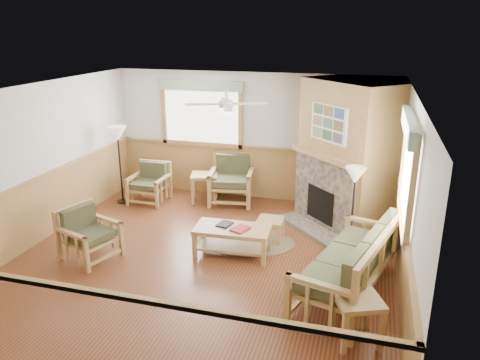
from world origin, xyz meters
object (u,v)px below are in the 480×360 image
(end_table_sofa, at_px, (357,320))
(floor_lamp_right, at_px, (353,210))
(sofa, at_px, (350,261))
(end_table_chairs, at_px, (204,188))
(floor_lamp_left, at_px, (120,165))
(armchair_left, at_px, (89,234))
(armchair_back_left, at_px, (149,183))
(coffee_table, at_px, (232,241))
(footstool, at_px, (270,229))
(armchair_back_right, at_px, (231,180))

(end_table_sofa, relative_size, floor_lamp_right, 0.40)
(floor_lamp_right, bearing_deg, sofa, -87.71)
(end_table_chairs, xyz_separation_m, end_table_sofa, (3.34, -3.92, -0.01))
(floor_lamp_left, bearing_deg, end_table_sofa, -34.12)
(armchair_left, bearing_deg, floor_lamp_right, -52.17)
(armchair_back_left, height_order, coffee_table, armchair_back_left)
(sofa, height_order, coffee_table, sofa)
(sofa, relative_size, floor_lamp_left, 1.35)
(armchair_left, bearing_deg, footstool, -42.08)
(end_table_sofa, height_order, floor_lamp_left, floor_lamp_left)
(armchair_back_right, xyz_separation_m, footstool, (1.20, -1.58, -0.30))
(armchair_back_left, bearing_deg, end_table_chairs, 18.11)
(armchair_left, xyz_separation_m, end_table_sofa, (4.23, -0.99, -0.13))
(sofa, distance_m, armchair_back_right, 4.00)
(coffee_table, bearing_deg, sofa, -23.08)
(footstool, bearing_deg, armchair_back_left, 159.07)
(end_table_chairs, xyz_separation_m, footstool, (1.76, -1.46, -0.11))
(coffee_table, height_order, end_table_sofa, end_table_sofa)
(floor_lamp_right, bearing_deg, footstool, 176.43)
(armchair_back_left, distance_m, armchair_left, 2.59)
(sofa, bearing_deg, coffee_table, -93.76)
(armchair_back_right, relative_size, armchair_left, 1.17)
(sofa, bearing_deg, end_table_sofa, 24.44)
(coffee_table, relative_size, floor_lamp_left, 0.74)
(floor_lamp_left, bearing_deg, coffee_table, -29.51)
(sofa, bearing_deg, floor_lamp_left, -99.81)
(sofa, xyz_separation_m, floor_lamp_right, (-0.05, 1.34, 0.23))
(coffee_table, bearing_deg, footstool, 53.93)
(armchair_back_left, bearing_deg, end_table_sofa, -38.27)
(coffee_table, bearing_deg, end_table_chairs, 117.04)
(armchair_back_right, relative_size, footstool, 2.23)
(end_table_chairs, xyz_separation_m, floor_lamp_right, (3.14, -1.55, 0.43))
(coffee_table, bearing_deg, armchair_back_left, 139.31)
(sofa, bearing_deg, floor_lamp_right, -161.63)
(coffee_table, xyz_separation_m, floor_lamp_right, (1.85, 0.65, 0.50))
(sofa, relative_size, end_table_sofa, 3.79)
(sofa, xyz_separation_m, armchair_back_left, (-4.31, 2.53, -0.10))
(floor_lamp_left, bearing_deg, armchair_back_left, 17.00)
(armchair_back_right, height_order, floor_lamp_right, floor_lamp_right)
(sofa, height_order, end_table_sofa, sofa)
(armchair_back_left, xyz_separation_m, end_table_chairs, (1.12, 0.36, -0.11))
(footstool, bearing_deg, sofa, -44.90)
(coffee_table, xyz_separation_m, footstool, (0.48, 0.74, -0.05))
(sofa, height_order, floor_lamp_right, floor_lamp_right)
(coffee_table, distance_m, end_table_chairs, 2.55)
(end_table_sofa, bearing_deg, floor_lamp_left, 145.88)
(armchair_back_left, bearing_deg, armchair_left, -84.55)
(armchair_back_left, xyz_separation_m, end_table_sofa, (4.46, -3.57, -0.12))
(armchair_back_left, distance_m, end_table_chairs, 1.18)
(armchair_back_left, height_order, end_table_chairs, armchair_back_left)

